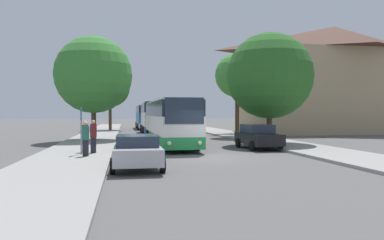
{
  "coord_description": "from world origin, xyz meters",
  "views": [
    {
      "loc": [
        -4.34,
        -18.7,
        2.27
      ],
      "look_at": [
        1.3,
        12.41,
        1.75
      ],
      "focal_mm": 35.0,
      "sensor_mm": 36.0,
      "label": 1
    }
  ],
  "objects_px": {
    "bus_front": "(170,122)",
    "tree_left_far": "(110,87)",
    "bus_middle": "(154,117)",
    "tree_right_near": "(270,76)",
    "tree_left_near": "(93,75)",
    "tree_right_mid": "(237,76)",
    "parked_car_left_curb": "(137,151)",
    "parked_car_right_near": "(258,136)",
    "bus_stop_sign": "(81,125)",
    "pedestrian_waiting_near": "(86,139)",
    "pedestrian_waiting_far": "(85,136)",
    "pedestrian_walking_back": "(93,136)",
    "bus_rear": "(146,117)"
  },
  "relations": [
    {
      "from": "parked_car_left_curb",
      "to": "pedestrian_waiting_near",
      "type": "distance_m",
      "value": 4.41
    },
    {
      "from": "bus_rear",
      "to": "parked_car_right_near",
      "type": "xyz_separation_m",
      "value": [
        5.32,
        -33.64,
        -1.03
      ]
    },
    {
      "from": "parked_car_left_curb",
      "to": "parked_car_right_near",
      "type": "relative_size",
      "value": 1.01
    },
    {
      "from": "bus_rear",
      "to": "pedestrian_waiting_far",
      "type": "height_order",
      "value": "bus_rear"
    },
    {
      "from": "pedestrian_waiting_near",
      "to": "bus_middle",
      "type": "bearing_deg",
      "value": -48.03
    },
    {
      "from": "pedestrian_waiting_far",
      "to": "tree_right_near",
      "type": "relative_size",
      "value": 0.22
    },
    {
      "from": "pedestrian_waiting_near",
      "to": "tree_right_mid",
      "type": "height_order",
      "value": "tree_right_mid"
    },
    {
      "from": "parked_car_right_near",
      "to": "tree_left_far",
      "type": "relative_size",
      "value": 0.53
    },
    {
      "from": "bus_rear",
      "to": "tree_right_near",
      "type": "distance_m",
      "value": 31.85
    },
    {
      "from": "bus_rear",
      "to": "tree_left_near",
      "type": "distance_m",
      "value": 25.82
    },
    {
      "from": "bus_front",
      "to": "tree_right_mid",
      "type": "distance_m",
      "value": 12.61
    },
    {
      "from": "bus_rear",
      "to": "parked_car_left_curb",
      "type": "relative_size",
      "value": 2.57
    },
    {
      "from": "bus_middle",
      "to": "parked_car_left_curb",
      "type": "distance_m",
      "value": 26.44
    },
    {
      "from": "parked_car_left_curb",
      "to": "parked_car_right_near",
      "type": "height_order",
      "value": "parked_car_right_near"
    },
    {
      "from": "bus_middle",
      "to": "tree_left_near",
      "type": "bearing_deg",
      "value": -118.66
    },
    {
      "from": "bus_front",
      "to": "pedestrian_waiting_far",
      "type": "xyz_separation_m",
      "value": [
        -5.27,
        -4.6,
        -0.68
      ]
    },
    {
      "from": "parked_car_right_near",
      "to": "tree_right_near",
      "type": "height_order",
      "value": "tree_right_near"
    },
    {
      "from": "tree_left_far",
      "to": "bus_middle",
      "type": "bearing_deg",
      "value": -59.75
    },
    {
      "from": "tree_right_near",
      "to": "tree_right_mid",
      "type": "bearing_deg",
      "value": 87.53
    },
    {
      "from": "bus_rear",
      "to": "bus_stop_sign",
      "type": "distance_m",
      "value": 36.87
    },
    {
      "from": "pedestrian_waiting_far",
      "to": "pedestrian_waiting_near",
      "type": "bearing_deg",
      "value": 90.02
    },
    {
      "from": "bus_middle",
      "to": "tree_right_near",
      "type": "bearing_deg",
      "value": -65.08
    },
    {
      "from": "tree_left_far",
      "to": "parked_car_left_curb",
      "type": "bearing_deg",
      "value": -86.17
    },
    {
      "from": "bus_front",
      "to": "tree_left_far",
      "type": "bearing_deg",
      "value": 100.21
    },
    {
      "from": "bus_middle",
      "to": "tree_right_mid",
      "type": "bearing_deg",
      "value": -41.36
    },
    {
      "from": "bus_stop_sign",
      "to": "pedestrian_waiting_near",
      "type": "xyz_separation_m",
      "value": [
        0.31,
        -0.91,
        -0.65
      ]
    },
    {
      "from": "bus_middle",
      "to": "parked_car_right_near",
      "type": "distance_m",
      "value": 19.61
    },
    {
      "from": "pedestrian_waiting_near",
      "to": "pedestrian_walking_back",
      "type": "relative_size",
      "value": 0.97
    },
    {
      "from": "tree_left_near",
      "to": "tree_right_mid",
      "type": "bearing_deg",
      "value": 13.8
    },
    {
      "from": "bus_middle",
      "to": "tree_right_mid",
      "type": "distance_m",
      "value": 11.03
    },
    {
      "from": "pedestrian_walking_back",
      "to": "bus_front",
      "type": "bearing_deg",
      "value": 166.44
    },
    {
      "from": "pedestrian_waiting_far",
      "to": "tree_right_mid",
      "type": "distance_m",
      "value": 19.46
    },
    {
      "from": "bus_stop_sign",
      "to": "tree_right_mid",
      "type": "height_order",
      "value": "tree_right_mid"
    },
    {
      "from": "parked_car_left_curb",
      "to": "parked_car_right_near",
      "type": "bearing_deg",
      "value": 42.72
    },
    {
      "from": "bus_front",
      "to": "parked_car_left_curb",
      "type": "xyz_separation_m",
      "value": [
        -2.62,
        -10.38,
        -0.97
      ]
    },
    {
      "from": "pedestrian_waiting_far",
      "to": "pedestrian_walking_back",
      "type": "xyz_separation_m",
      "value": [
        0.49,
        -0.52,
        0.02
      ]
    },
    {
      "from": "pedestrian_waiting_near",
      "to": "tree_right_near",
      "type": "height_order",
      "value": "tree_right_near"
    },
    {
      "from": "bus_rear",
      "to": "bus_stop_sign",
      "type": "relative_size",
      "value": 4.61
    },
    {
      "from": "bus_front",
      "to": "bus_rear",
      "type": "relative_size",
      "value": 1.04
    },
    {
      "from": "bus_middle",
      "to": "tree_left_near",
      "type": "relative_size",
      "value": 1.42
    },
    {
      "from": "bus_rear",
      "to": "bus_front",
      "type": "bearing_deg",
      "value": -90.49
    },
    {
      "from": "bus_front",
      "to": "parked_car_left_curb",
      "type": "height_order",
      "value": "bus_front"
    },
    {
      "from": "bus_rear",
      "to": "parked_car_left_curb",
      "type": "bearing_deg",
      "value": -94.11
    },
    {
      "from": "bus_stop_sign",
      "to": "tree_left_near",
      "type": "bearing_deg",
      "value": 91.33
    },
    {
      "from": "tree_right_mid",
      "to": "pedestrian_waiting_near",
      "type": "bearing_deg",
      "value": -129.0
    },
    {
      "from": "tree_left_near",
      "to": "tree_left_far",
      "type": "xyz_separation_m",
      "value": [
        0.65,
        18.87,
        0.28
      ]
    },
    {
      "from": "bus_middle",
      "to": "tree_right_mid",
      "type": "height_order",
      "value": "tree_right_mid"
    },
    {
      "from": "parked_car_left_curb",
      "to": "tree_right_mid",
      "type": "xyz_separation_m",
      "value": [
        10.32,
        19.41,
        5.25
      ]
    },
    {
      "from": "parked_car_right_near",
      "to": "tree_right_mid",
      "type": "bearing_deg",
      "value": -101.77
    },
    {
      "from": "tree_left_far",
      "to": "tree_right_mid",
      "type": "height_order",
      "value": "tree_left_far"
    }
  ]
}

